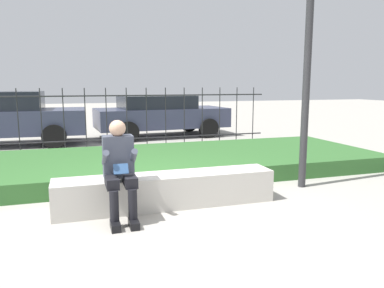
{
  "coord_description": "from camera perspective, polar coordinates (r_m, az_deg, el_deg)",
  "views": [
    {
      "loc": [
        -1.03,
        -4.96,
        1.71
      ],
      "look_at": [
        0.72,
        0.56,
        0.78
      ],
      "focal_mm": 35.0,
      "sensor_mm": 36.0,
      "label": 1
    }
  ],
  "objects": [
    {
      "name": "ground_plane",
      "position": [
        5.34,
        -5.61,
        -9.55
      ],
      "size": [
        60.0,
        60.0,
        0.0
      ],
      "primitive_type": "plane",
      "color": "#A8A399"
    },
    {
      "name": "stone_bench",
      "position": [
        5.32,
        -3.81,
        -7.31
      ],
      "size": [
        3.07,
        0.52,
        0.46
      ],
      "color": "beige",
      "rests_on": "ground_plane"
    },
    {
      "name": "person_seated_reader",
      "position": [
        4.8,
        -11.0,
        -3.3
      ],
      "size": [
        0.42,
        0.73,
        1.26
      ],
      "color": "black",
      "rests_on": "ground_plane"
    },
    {
      "name": "grass_berm",
      "position": [
        7.43,
        -9.23,
        -3.1
      ],
      "size": [
        10.09,
        3.07,
        0.3
      ],
      "color": "#33662D",
      "rests_on": "ground_plane"
    },
    {
      "name": "iron_fence",
      "position": [
        9.61,
        -11.39,
        3.79
      ],
      "size": [
        8.09,
        0.03,
        1.62
      ],
      "color": "#232326",
      "rests_on": "ground_plane"
    },
    {
      "name": "car_parked_center",
      "position": [
        12.29,
        -4.85,
        4.51
      ],
      "size": [
        4.32,
        2.2,
        1.34
      ],
      "rotation": [
        0.0,
        0.0,
        0.07
      ],
      "color": "#383D56",
      "rests_on": "ground_plane"
    },
    {
      "name": "car_parked_left",
      "position": [
        11.65,
        -26.88,
        3.65
      ],
      "size": [
        4.35,
        1.98,
        1.5
      ],
      "rotation": [
        0.0,
        0.0,
        -0.03
      ],
      "color": "#383D56",
      "rests_on": "ground_plane"
    },
    {
      "name": "street_lamp",
      "position": [
        6.43,
        17.42,
        16.65
      ],
      "size": [
        0.28,
        0.28,
        4.26
      ],
      "color": "#2D2D30",
      "rests_on": "ground_plane"
    }
  ]
}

